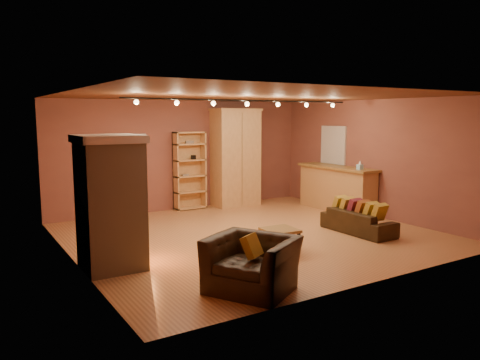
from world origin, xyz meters
TOP-DOWN VIEW (x-y plane):
  - floor at (0.00, 0.00)m, footprint 7.00×7.00m
  - ceiling at (0.00, 0.00)m, footprint 7.00×7.00m
  - back_wall at (0.00, 3.25)m, footprint 7.00×0.02m
  - left_wall at (-3.50, 0.00)m, footprint 0.02×6.50m
  - right_wall at (3.50, 0.00)m, footprint 0.02×6.50m
  - fireplace at (-3.04, -0.60)m, footprint 1.01×0.98m
  - back_window at (-1.30, 3.23)m, footprint 0.56×0.04m
  - bookcase at (0.09, 3.14)m, footprint 0.82×0.32m
  - armoire at (1.37, 2.92)m, footprint 1.28×0.72m
  - bar_counter at (3.20, 0.95)m, footprint 0.64×2.39m
  - tissue_box at (3.15, 0.12)m, footprint 0.13×0.13m
  - right_window at (3.47, 1.40)m, footprint 0.05×0.90m
  - loveseat at (1.97, -1.02)m, footprint 0.48×1.63m
  - armchair at (-1.68, -2.56)m, footprint 1.23×1.37m
  - coffee_table at (-0.26, -1.31)m, footprint 0.60×0.60m
  - track_rail at (0.00, 0.20)m, footprint 5.20×0.09m

SIDE VIEW (x-z plane):
  - floor at x=0.00m, z-range 0.00..0.00m
  - loveseat at x=1.97m, z-range -0.01..0.70m
  - coffee_table at x=-0.26m, z-range 0.15..0.58m
  - armchair at x=-1.68m, z-range 0.00..1.01m
  - bar_counter at x=3.20m, z-range 0.01..1.15m
  - bookcase at x=0.09m, z-range 0.02..2.03m
  - fireplace at x=-3.04m, z-range 0.00..2.12m
  - tissue_box at x=3.15m, z-range 1.12..1.35m
  - armoire at x=1.37m, z-range 0.00..2.61m
  - back_wall at x=0.00m, z-range 0.00..2.80m
  - left_wall at x=-3.50m, z-range 0.00..2.80m
  - right_wall at x=3.50m, z-range 0.00..2.80m
  - back_window at x=-1.30m, z-range 1.12..1.98m
  - right_window at x=3.47m, z-range 1.15..2.15m
  - track_rail at x=0.00m, z-range 2.62..2.75m
  - ceiling at x=0.00m, z-range 2.80..2.80m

